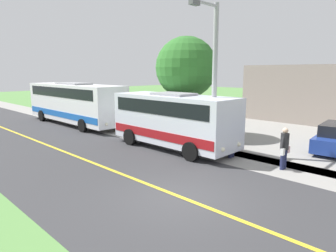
# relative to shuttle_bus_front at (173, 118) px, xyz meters

# --- Properties ---
(ground_plane) EXTENTS (120.00, 120.00, 0.00)m
(ground_plane) POSITION_rel_shuttle_bus_front_xyz_m (4.49, 4.51, -1.62)
(ground_plane) COLOR #548442
(road_surface) EXTENTS (8.00, 100.00, 0.01)m
(road_surface) POSITION_rel_shuttle_bus_front_xyz_m (4.49, 4.51, -1.62)
(road_surface) COLOR #333335
(road_surface) RESTS_ON ground
(sidewalk) EXTENTS (2.40, 100.00, 0.01)m
(sidewalk) POSITION_rel_shuttle_bus_front_xyz_m (-0.71, 4.51, -1.62)
(sidewalk) COLOR gray
(sidewalk) RESTS_ON ground
(road_centre_line) EXTENTS (0.16, 100.00, 0.00)m
(road_centre_line) POSITION_rel_shuttle_bus_front_xyz_m (4.49, 4.51, -1.61)
(road_centre_line) COLOR gold
(road_centre_line) RESTS_ON ground
(shuttle_bus_front) EXTENTS (2.64, 7.25, 2.95)m
(shuttle_bus_front) POSITION_rel_shuttle_bus_front_xyz_m (0.00, 0.00, 0.00)
(shuttle_bus_front) COLOR silver
(shuttle_bus_front) RESTS_ON ground
(transit_bus_rear) EXTENTS (2.74, 10.62, 3.20)m
(transit_bus_rear) POSITION_rel_shuttle_bus_front_xyz_m (-0.05, -10.58, 0.13)
(transit_bus_rear) COLOR white
(transit_bus_rear) RESTS_ON ground
(pedestrian_with_bags) EXTENTS (0.72, 0.34, 1.77)m
(pedestrian_with_bags) POSITION_rel_shuttle_bus_front_xyz_m (-0.65, 5.73, -0.67)
(pedestrian_with_bags) COLOR #1E2347
(pedestrian_with_bags) RESTS_ON ground
(pedestrian_waiting) EXTENTS (0.72, 0.34, 1.82)m
(pedestrian_waiting) POSITION_rel_shuttle_bus_front_xyz_m (-0.61, 3.23, -0.64)
(pedestrian_waiting) COLOR #1E2347
(pedestrian_waiting) RESTS_ON ground
(street_light_pole) EXTENTS (1.97, 0.24, 7.15)m
(street_light_pole) POSITION_rel_shuttle_bus_front_xyz_m (-0.37, 2.21, 2.35)
(street_light_pole) COLOR #9E9EA3
(street_light_pole) RESTS_ON ground
(tree_curbside) EXTENTS (3.81, 3.81, 6.20)m
(tree_curbside) POSITION_rel_shuttle_bus_front_xyz_m (-2.91, -1.65, 2.65)
(tree_curbside) COLOR #4C3826
(tree_curbside) RESTS_ON ground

